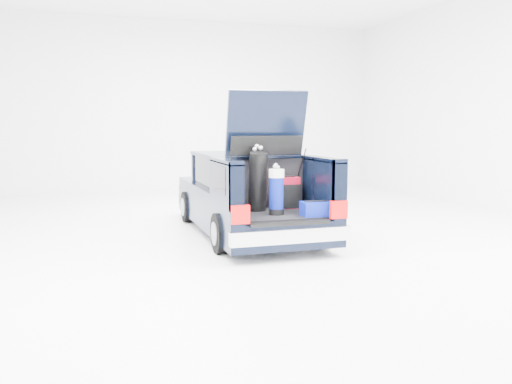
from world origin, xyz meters
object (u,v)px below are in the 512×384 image
object	(u,v)px
red_suitcase	(289,193)
blue_duffel	(316,209)
blue_golf_bag	(276,191)
car	(246,196)
black_golf_bag	(258,181)

from	to	relation	value
red_suitcase	blue_duffel	distance (m)	0.84
blue_duffel	blue_golf_bag	bearing A→B (deg)	153.23
car	blue_duffel	distance (m)	2.07
blue_golf_bag	blue_duffel	distance (m)	0.65
red_suitcase	blue_golf_bag	world-z (taller)	blue_golf_bag
blue_golf_bag	blue_duffel	xyz separation A→B (m)	(0.52, -0.29, -0.24)
car	blue_golf_bag	distance (m)	1.74
red_suitcase	blue_duffel	size ratio (longest dim) A/B	1.18
car	blue_duffel	world-z (taller)	car
red_suitcase	blue_golf_bag	bearing A→B (deg)	-127.32
black_golf_bag	blue_duffel	size ratio (longest dim) A/B	2.31
red_suitcase	black_golf_bag	bearing A→B (deg)	-166.77
black_golf_bag	blue_golf_bag	world-z (taller)	black_golf_bag
blue_duffel	black_golf_bag	bearing A→B (deg)	137.83
blue_golf_bag	blue_duffel	size ratio (longest dim) A/B	1.72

